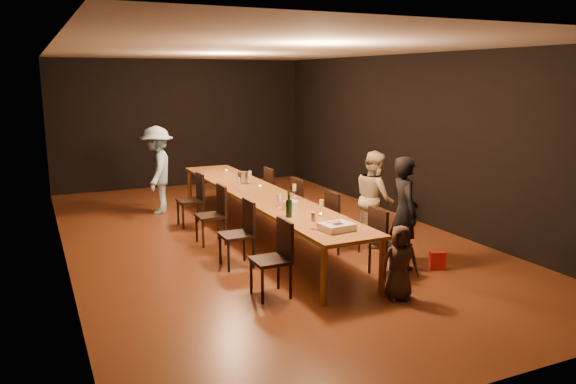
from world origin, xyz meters
name	(u,v)px	position (x,y,z in m)	size (l,w,h in m)	color
ground	(261,237)	(0.00, 0.00, 0.00)	(10.00, 10.00, 0.00)	#4C2413
room_shell	(260,110)	(0.00, 0.00, 2.08)	(6.04, 10.04, 3.02)	black
table	(260,195)	(0.00, 0.00, 0.70)	(0.90, 6.00, 0.75)	olive
chair_right_0	(389,242)	(0.85, -2.40, 0.47)	(0.42, 0.42, 0.93)	black
chair_right_1	(343,221)	(0.85, -1.20, 0.47)	(0.42, 0.42, 0.93)	black
chair_right_2	(307,205)	(0.85, 0.00, 0.47)	(0.42, 0.42, 0.93)	black
chair_right_3	(278,192)	(0.85, 1.20, 0.47)	(0.42, 0.42, 0.93)	black
chair_left_0	(271,259)	(-0.85, -2.40, 0.47)	(0.42, 0.42, 0.93)	black
chair_left_1	(236,234)	(-0.85, -1.20, 0.47)	(0.42, 0.42, 0.93)	black
chair_left_2	(210,215)	(-0.85, 0.00, 0.47)	(0.42, 0.42, 0.93)	black
chair_left_3	(190,200)	(-0.85, 1.20, 0.47)	(0.42, 0.42, 0.93)	black
woman_birthday	(404,212)	(1.24, -2.18, 0.77)	(0.56, 0.37, 1.55)	black
woman_tan	(375,198)	(1.49, -1.07, 0.74)	(0.72, 0.56, 1.48)	beige
man_blue	(157,170)	(-1.15, 2.41, 0.84)	(1.08, 0.62, 1.68)	#8CBBD9
child	(400,263)	(0.50, -3.11, 0.45)	(0.44, 0.29, 0.90)	#3D2C22
gift_bag_red	(437,261)	(1.60, -2.48, 0.12)	(0.21, 0.11, 0.25)	red
gift_bag_blue	(399,260)	(1.11, -2.28, 0.14)	(0.22, 0.15, 0.28)	#24479C
birthday_cake	(337,227)	(-0.01, -2.50, 0.79)	(0.41, 0.34, 0.09)	white
plate_stack	(291,205)	(-0.06, -1.29, 0.81)	(0.22, 0.22, 0.13)	white
champagne_bottle	(289,204)	(-0.26, -1.66, 0.93)	(0.08, 0.08, 0.36)	black
ice_bucket	(243,178)	(0.02, 0.89, 0.85)	(0.18, 0.18, 0.20)	silver
wineglass_0	(314,220)	(-0.23, -2.31, 0.85)	(0.06, 0.06, 0.21)	beige
wineglass_1	(321,207)	(0.20, -1.71, 0.85)	(0.06, 0.06, 0.21)	beige
wineglass_2	(279,201)	(-0.16, -1.11, 0.85)	(0.06, 0.06, 0.21)	silver
wineglass_3	(294,190)	(0.36, -0.53, 0.85)	(0.06, 0.06, 0.21)	beige
wineglass_4	(238,184)	(-0.24, 0.37, 0.85)	(0.06, 0.06, 0.21)	silver
wineglass_5	(250,177)	(0.17, 0.90, 0.85)	(0.06, 0.06, 0.21)	silver
tealight_near	(321,215)	(0.15, -1.78, 0.77)	(0.05, 0.05, 0.03)	#B2B7B2
tealight_mid	(260,187)	(0.15, 0.38, 0.77)	(0.05, 0.05, 0.03)	#B2B7B2
tealight_far	(226,171)	(0.15, 2.15, 0.77)	(0.05, 0.05, 0.03)	#B2B7B2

